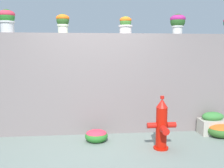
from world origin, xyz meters
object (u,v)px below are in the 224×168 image
at_px(flower_bush_right, 221,130).
at_px(potted_plant_1, 7,19).
at_px(potted_plant_2, 63,22).
at_px(flower_bush_left, 97,135).
at_px(potted_plant_4, 178,22).
at_px(fire_hydrant, 162,125).
at_px(potted_plant_3, 126,24).
at_px(planter_box, 212,124).

bearing_deg(flower_bush_right, potted_plant_1, 172.10).
bearing_deg(potted_plant_2, flower_bush_left, -43.03).
height_order(potted_plant_4, flower_bush_right, potted_plant_4).
bearing_deg(fire_hydrant, flower_bush_left, 157.30).
bearing_deg(fire_hydrant, potted_plant_4, 59.92).
height_order(flower_bush_left, flower_bush_right, flower_bush_right).
xyz_separation_m(potted_plant_4, flower_bush_left, (-1.66, -0.56, -2.11)).
distance_m(potted_plant_1, potted_plant_3, 2.27).
distance_m(potted_plant_3, flower_bush_left, 2.23).
height_order(potted_plant_2, flower_bush_right, potted_plant_2).
relative_size(potted_plant_1, planter_box, 0.87).
xyz_separation_m(potted_plant_1, potted_plant_3, (2.26, 0.01, -0.07)).
xyz_separation_m(fire_hydrant, flower_bush_right, (1.33, 0.49, -0.28)).
bearing_deg(flower_bush_left, planter_box, 4.93).
distance_m(fire_hydrant, flower_bush_right, 1.44).
xyz_separation_m(potted_plant_3, flower_bush_left, (-0.61, -0.61, -2.05)).
height_order(potted_plant_3, fire_hydrant, potted_plant_3).
relative_size(potted_plant_1, fire_hydrant, 0.49).
distance_m(potted_plant_1, flower_bush_right, 4.60).
height_order(potted_plant_1, flower_bush_left, potted_plant_1).
bearing_deg(potted_plant_3, flower_bush_left, -135.05).
bearing_deg(potted_plant_1, flower_bush_left, -19.92).
height_order(potted_plant_3, flower_bush_left, potted_plant_3).
bearing_deg(planter_box, potted_plant_4, 151.06).
height_order(potted_plant_4, flower_bush_left, potted_plant_4).
relative_size(potted_plant_2, planter_box, 0.72).
distance_m(fire_hydrant, planter_box, 1.41).
relative_size(fire_hydrant, planter_box, 1.78).
bearing_deg(flower_bush_left, potted_plant_1, 160.08).
relative_size(potted_plant_3, planter_box, 0.68).
bearing_deg(potted_plant_4, planter_box, -28.94).
relative_size(fire_hydrant, flower_bush_right, 1.73).
distance_m(potted_plant_4, planter_box, 2.15).
bearing_deg(planter_box, potted_plant_1, 174.26).
bearing_deg(potted_plant_4, potted_plant_2, 179.78).
bearing_deg(flower_bush_right, potted_plant_4, 144.70).
relative_size(potted_plant_3, flower_bush_right, 0.66).
xyz_separation_m(fire_hydrant, flower_bush_left, (-1.08, 0.45, -0.29)).
distance_m(potted_plant_3, planter_box, 2.63).
bearing_deg(flower_bush_right, planter_box, 118.31).
height_order(flower_bush_left, planter_box, planter_box).
relative_size(potted_plant_1, potted_plant_2, 1.21).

